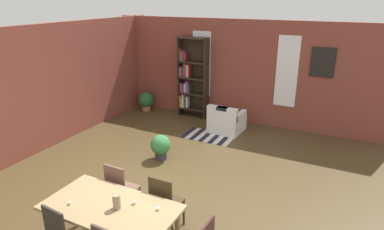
{
  "coord_description": "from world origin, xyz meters",
  "views": [
    {
      "loc": [
        2.74,
        -4.13,
        3.36
      ],
      "look_at": [
        -0.04,
        1.44,
        1.12
      ],
      "focal_mm": 30.99,
      "sensor_mm": 36.0,
      "label": 1
    }
  ],
  "objects_px": {
    "potted_plant_corner": "(146,101)",
    "vase_on_table": "(117,202)",
    "dining_chair_far_left": "(120,188)",
    "armchair_white": "(226,121)",
    "bookshelf_tall": "(191,79)",
    "dining_table": "(111,211)",
    "dining_chair_far_right": "(165,202)",
    "potted_plant_by_shelf": "(161,146)"
  },
  "relations": [
    {
      "from": "dining_chair_far_left",
      "to": "dining_chair_far_right",
      "type": "bearing_deg",
      "value": -0.0
    },
    {
      "from": "vase_on_table",
      "to": "armchair_white",
      "type": "xyz_separation_m",
      "value": [
        -0.29,
        4.79,
        -0.57
      ]
    },
    {
      "from": "dining_chair_far_right",
      "to": "potted_plant_by_shelf",
      "type": "height_order",
      "value": "dining_chair_far_right"
    },
    {
      "from": "vase_on_table",
      "to": "dining_chair_far_right",
      "type": "distance_m",
      "value": 0.83
    },
    {
      "from": "bookshelf_tall",
      "to": "armchair_white",
      "type": "relative_size",
      "value": 2.73
    },
    {
      "from": "dining_chair_far_left",
      "to": "potted_plant_corner",
      "type": "distance_m",
      "value": 5.28
    },
    {
      "from": "bookshelf_tall",
      "to": "armchair_white",
      "type": "bearing_deg",
      "value": -26.98
    },
    {
      "from": "dining_chair_far_right",
      "to": "dining_table",
      "type": "bearing_deg",
      "value": -120.18
    },
    {
      "from": "vase_on_table",
      "to": "dining_table",
      "type": "bearing_deg",
      "value": -180.0
    },
    {
      "from": "vase_on_table",
      "to": "bookshelf_tall",
      "type": "relative_size",
      "value": 0.09
    },
    {
      "from": "potted_plant_by_shelf",
      "to": "dining_chair_far_left",
      "type": "bearing_deg",
      "value": -76.32
    },
    {
      "from": "dining_table",
      "to": "dining_chair_far_right",
      "type": "relative_size",
      "value": 1.9
    },
    {
      "from": "vase_on_table",
      "to": "bookshelf_tall",
      "type": "height_order",
      "value": "bookshelf_tall"
    },
    {
      "from": "dining_table",
      "to": "bookshelf_tall",
      "type": "xyz_separation_m",
      "value": [
        -1.57,
        5.5,
        0.46
      ]
    },
    {
      "from": "bookshelf_tall",
      "to": "vase_on_table",
      "type": "bearing_deg",
      "value": -73.01
    },
    {
      "from": "armchair_white",
      "to": "potted_plant_corner",
      "type": "relative_size",
      "value": 1.46
    },
    {
      "from": "armchair_white",
      "to": "potted_plant_by_shelf",
      "type": "relative_size",
      "value": 1.5
    },
    {
      "from": "vase_on_table",
      "to": "dining_chair_far_right",
      "type": "height_order",
      "value": "vase_on_table"
    },
    {
      "from": "vase_on_table",
      "to": "potted_plant_by_shelf",
      "type": "height_order",
      "value": "vase_on_table"
    },
    {
      "from": "dining_chair_far_right",
      "to": "bookshelf_tall",
      "type": "relative_size",
      "value": 0.41
    },
    {
      "from": "potted_plant_by_shelf",
      "to": "armchair_white",
      "type": "bearing_deg",
      "value": 71.51
    },
    {
      "from": "vase_on_table",
      "to": "dining_chair_far_right",
      "type": "bearing_deg",
      "value": 67.03
    },
    {
      "from": "dining_table",
      "to": "potted_plant_corner",
      "type": "distance_m",
      "value": 6.1
    },
    {
      "from": "bookshelf_tall",
      "to": "potted_plant_corner",
      "type": "bearing_deg",
      "value": -171.64
    },
    {
      "from": "bookshelf_tall",
      "to": "dining_table",
      "type": "bearing_deg",
      "value": -74.06
    },
    {
      "from": "dining_chair_far_left",
      "to": "bookshelf_tall",
      "type": "distance_m",
      "value": 4.98
    },
    {
      "from": "armchair_white",
      "to": "potted_plant_corner",
      "type": "bearing_deg",
      "value": 170.14
    },
    {
      "from": "potted_plant_corner",
      "to": "bookshelf_tall",
      "type": "bearing_deg",
      "value": 8.36
    },
    {
      "from": "vase_on_table",
      "to": "dining_chair_far_left",
      "type": "distance_m",
      "value": 0.93
    },
    {
      "from": "vase_on_table",
      "to": "armchair_white",
      "type": "distance_m",
      "value": 4.83
    },
    {
      "from": "bookshelf_tall",
      "to": "potted_plant_corner",
      "type": "relative_size",
      "value": 3.99
    },
    {
      "from": "vase_on_table",
      "to": "dining_chair_far_left",
      "type": "relative_size",
      "value": 0.21
    },
    {
      "from": "armchair_white",
      "to": "dining_chair_far_left",
      "type": "bearing_deg",
      "value": -93.15
    },
    {
      "from": "dining_table",
      "to": "vase_on_table",
      "type": "height_order",
      "value": "vase_on_table"
    },
    {
      "from": "dining_chair_far_left",
      "to": "armchair_white",
      "type": "bearing_deg",
      "value": 86.85
    },
    {
      "from": "dining_table",
      "to": "armchair_white",
      "type": "distance_m",
      "value": 4.81
    },
    {
      "from": "bookshelf_tall",
      "to": "armchair_white",
      "type": "xyz_separation_m",
      "value": [
        1.39,
        -0.71,
        -0.85
      ]
    },
    {
      "from": "armchair_white",
      "to": "potted_plant_corner",
      "type": "height_order",
      "value": "armchair_white"
    },
    {
      "from": "dining_chair_far_left",
      "to": "potted_plant_corner",
      "type": "relative_size",
      "value": 1.65
    },
    {
      "from": "vase_on_table",
      "to": "dining_chair_far_right",
      "type": "xyz_separation_m",
      "value": [
        0.3,
        0.7,
        -0.34
      ]
    },
    {
      "from": "potted_plant_corner",
      "to": "vase_on_table",
      "type": "bearing_deg",
      "value": -59.35
    },
    {
      "from": "armchair_white",
      "to": "bookshelf_tall",
      "type": "bearing_deg",
      "value": 153.02
    }
  ]
}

